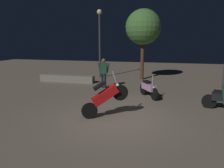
% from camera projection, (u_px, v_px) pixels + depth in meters
% --- Properties ---
extents(ground_plane, '(40.00, 40.00, 0.00)m').
position_uv_depth(ground_plane, '(116.00, 119.00, 7.28)').
color(ground_plane, '#756656').
extents(motorcycle_red_foreground, '(1.51, 0.87, 1.63)m').
position_uv_depth(motorcycle_red_foreground, '(105.00, 97.00, 7.34)').
color(motorcycle_red_foreground, black).
rests_on(motorcycle_red_foreground, ground_plane).
extents(motorcycle_pink_parked_left, '(0.98, 1.45, 1.11)m').
position_uv_depth(motorcycle_pink_parked_left, '(149.00, 88.00, 10.06)').
color(motorcycle_pink_parked_left, black).
rests_on(motorcycle_pink_parked_left, ground_plane).
extents(person_bystander_far, '(0.67, 0.29, 1.67)m').
position_uv_depth(person_bystander_far, '(104.00, 70.00, 12.01)').
color(person_bystander_far, black).
rests_on(person_bystander_far, ground_plane).
extents(streetlamp_far, '(0.36, 0.36, 4.80)m').
position_uv_depth(streetlamp_far, '(100.00, 35.00, 15.03)').
color(streetlamp_far, '#38383D').
rests_on(streetlamp_far, ground_plane).
extents(tree_left_bg, '(2.36, 2.36, 4.74)m').
position_uv_depth(tree_left_bg, '(143.00, 27.00, 14.14)').
color(tree_left_bg, '#4C331E').
rests_on(tree_left_bg, ground_plane).
extents(planter_wall_low, '(3.69, 0.50, 0.45)m').
position_uv_depth(planter_wall_low, '(67.00, 78.00, 13.90)').
color(planter_wall_low, gray).
rests_on(planter_wall_low, ground_plane).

